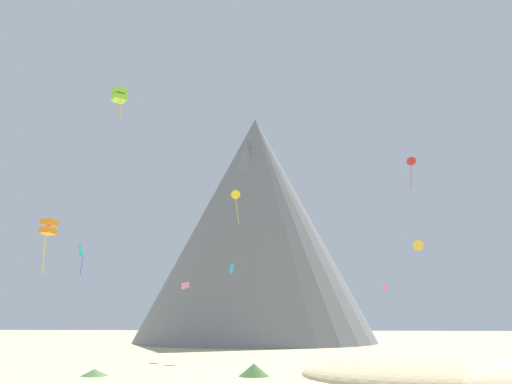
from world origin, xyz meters
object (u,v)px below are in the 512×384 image
object	(u,v)px
bush_near_right	(457,367)
kite_gold_mid	(418,245)
kite_rainbow_low	(386,287)
kite_red_high	(411,162)
kite_teal_low	(81,254)
rock_massif	(251,232)
bush_near_left	(95,372)
kite_yellow_mid	(236,195)
kite_cyan_low	(231,269)
kite_orange_low	(49,227)
kite_pink_low	(185,285)
bush_low_patch	(254,370)
kite_lime_high	(119,95)

from	to	relation	value
bush_near_right	kite_gold_mid	bearing A→B (deg)	83.46
kite_rainbow_low	kite_red_high	bearing A→B (deg)	86.21
kite_red_high	kite_teal_low	distance (m)	57.71
rock_massif	kite_red_high	world-z (taller)	rock_massif
bush_near_left	kite_yellow_mid	distance (m)	35.82
kite_yellow_mid	kite_cyan_low	size ratio (longest dim) A/B	2.77
bush_near_left	kite_gold_mid	bearing A→B (deg)	36.77
kite_orange_low	kite_yellow_mid	world-z (taller)	kite_yellow_mid
kite_orange_low	kite_rainbow_low	world-z (taller)	kite_orange_low
bush_near_right	kite_pink_low	distance (m)	32.65
kite_red_high	bush_near_left	bearing A→B (deg)	69.62
kite_gold_mid	kite_red_high	bearing A→B (deg)	-110.10
kite_red_high	kite_pink_low	bearing A→B (deg)	55.51
kite_orange_low	kite_cyan_low	bearing A→B (deg)	85.08
kite_yellow_mid	kite_cyan_low	bearing A→B (deg)	-80.41
bush_near_left	kite_cyan_low	size ratio (longest dim) A/B	1.25
kite_orange_low	kite_yellow_mid	bearing A→B (deg)	74.03
kite_yellow_mid	bush_low_patch	bearing A→B (deg)	99.80
kite_gold_mid	kite_teal_low	bearing A→B (deg)	8.30
bush_near_right	kite_pink_low	xyz separation A→B (m)	(-28.61, 13.32, 8.37)
kite_yellow_mid	kite_teal_low	xyz separation A→B (m)	(-17.45, -12.31, -10.28)
kite_gold_mid	kite_teal_low	xyz separation A→B (m)	(-43.16, -11.22, -2.19)
kite_yellow_mid	kite_lime_high	size ratio (longest dim) A/B	1.61
kite_pink_low	kite_yellow_mid	bearing A→B (deg)	119.79
kite_lime_high	kite_rainbow_low	size ratio (longest dim) A/B	2.69
kite_cyan_low	kite_teal_low	size ratio (longest dim) A/B	0.51
kite_orange_low	kite_pink_low	size ratio (longest dim) A/B	4.69
kite_red_high	kite_yellow_mid	bearing A→B (deg)	48.74
kite_orange_low	bush_near_right	bearing A→B (deg)	20.33
bush_near_left	kite_teal_low	distance (m)	20.82
kite_cyan_low	kite_lime_high	distance (m)	38.54
kite_red_high	kite_teal_low	bearing A→B (deg)	52.14
rock_massif	kite_lime_high	world-z (taller)	rock_massif
rock_massif	kite_pink_low	world-z (taller)	rock_massif
bush_near_right	kite_teal_low	world-z (taller)	kite_teal_low
bush_near_right	kite_yellow_mid	size ratio (longest dim) A/B	0.49
bush_near_right	kite_lime_high	size ratio (longest dim) A/B	0.79
bush_low_patch	kite_gold_mid	bearing A→B (deg)	50.20
kite_cyan_low	kite_rainbow_low	xyz separation A→B (m)	(23.81, -6.80, -3.64)
kite_gold_mid	kite_rainbow_low	size ratio (longest dim) A/B	1.28
kite_rainbow_low	kite_lime_high	bearing A→B (deg)	-106.12
kite_yellow_mid	kite_orange_low	bearing A→B (deg)	56.89
kite_yellow_mid	kite_lime_high	distance (m)	26.65
kite_yellow_mid	kite_red_high	world-z (taller)	kite_red_high
rock_massif	kite_red_high	distance (m)	40.23
kite_red_high	kite_lime_high	world-z (taller)	kite_red_high
kite_gold_mid	kite_yellow_mid	bearing A→B (deg)	-8.71
bush_low_patch	kite_lime_high	xyz separation A→B (m)	(-14.32, 1.02, 26.92)
kite_teal_low	kite_rainbow_low	distance (m)	42.39
bush_near_right	kite_pink_low	bearing A→B (deg)	155.03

